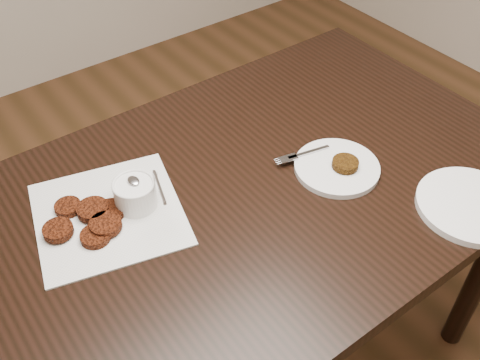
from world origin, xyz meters
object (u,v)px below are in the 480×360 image
table (255,283)px  plate_empty (471,206)px  napkin (109,214)px  plate_with_patty (337,165)px  sauce_ramekin (133,183)px

table → plate_empty: plate_empty is taller
table → plate_empty: bearing=-46.8°
napkin → plate_with_patty: size_ratio=1.53×
napkin → sauce_ramekin: sauce_ramekin is taller
table → sauce_ramekin: bearing=159.2°
table → napkin: size_ratio=4.32×
table → plate_empty: size_ratio=5.63×
sauce_ramekin → plate_with_patty: sauce_ramekin is taller
napkin → plate_empty: size_ratio=1.31×
plate_with_patty → plate_empty: plate_with_patty is taller
plate_empty → sauce_ramekin: bearing=142.9°
sauce_ramekin → plate_with_patty: 0.45m
napkin → plate_empty: bearing=-35.0°
napkin → sauce_ramekin: 0.09m
plate_with_patty → plate_empty: bearing=-61.0°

